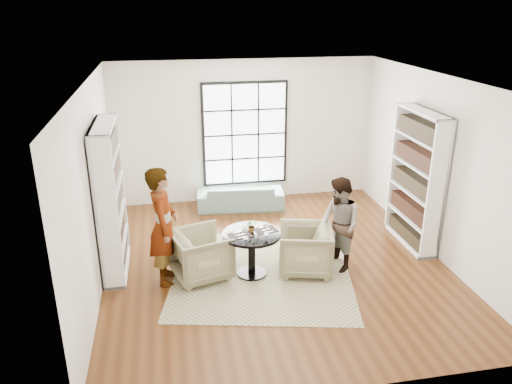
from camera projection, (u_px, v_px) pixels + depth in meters
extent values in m
plane|color=#573114|center=(275.00, 262.00, 8.33)|extent=(6.00, 6.00, 0.00)
plane|color=silver|center=(245.00, 132.00, 10.55)|extent=(5.50, 0.00, 5.50)
plane|color=silver|center=(94.00, 189.00, 7.32)|extent=(0.00, 6.00, 6.00)
plane|color=silver|center=(438.00, 168.00, 8.27)|extent=(0.00, 6.00, 6.00)
plane|color=silver|center=(342.00, 274.00, 5.04)|extent=(5.50, 0.00, 5.50)
plane|color=white|center=(278.00, 81.00, 7.26)|extent=(6.00, 6.00, 0.00)
cube|color=black|center=(245.00, 134.00, 10.54)|extent=(1.82, 0.06, 2.22)
cube|color=white|center=(245.00, 135.00, 10.51)|extent=(1.70, 0.02, 2.10)
cube|color=tan|center=(262.00, 273.00, 7.98)|extent=(3.31, 3.31, 0.01)
cylinder|color=black|center=(252.00, 273.00, 7.96)|extent=(0.47, 0.47, 0.04)
cylinder|color=black|center=(252.00, 255.00, 7.84)|extent=(0.12, 0.12, 0.65)
cylinder|color=black|center=(252.00, 234.00, 7.71)|extent=(0.91, 0.91, 0.04)
imported|color=slate|center=(240.00, 196.00, 10.45)|extent=(1.85, 0.87, 0.52)
imported|color=tan|center=(201.00, 255.00, 7.77)|extent=(1.04, 1.03, 0.77)
imported|color=#C6B18D|center=(305.00, 250.00, 7.94)|extent=(1.01, 0.99, 0.76)
imported|color=gray|center=(163.00, 226.00, 7.48)|extent=(0.49, 0.70, 1.85)
imported|color=gray|center=(339.00, 225.00, 7.90)|extent=(0.71, 0.84, 1.53)
cube|color=black|center=(240.00, 235.00, 7.63)|extent=(0.39, 0.33, 0.01)
cube|color=black|center=(266.00, 230.00, 7.80)|extent=(0.39, 0.33, 0.01)
cylinder|color=silver|center=(246.00, 239.00, 7.51)|extent=(0.08, 0.08, 0.01)
cylinder|color=silver|center=(246.00, 235.00, 7.49)|extent=(0.01, 0.01, 0.12)
sphere|color=maroon|center=(246.00, 229.00, 7.46)|extent=(0.09, 0.09, 0.09)
ellipsoid|color=white|center=(246.00, 229.00, 7.46)|extent=(0.10, 0.10, 0.11)
cylinder|color=silver|center=(266.00, 235.00, 7.64)|extent=(0.08, 0.08, 0.01)
cylinder|color=silver|center=(266.00, 231.00, 7.62)|extent=(0.01, 0.01, 0.12)
sphere|color=maroon|center=(266.00, 225.00, 7.59)|extent=(0.09, 0.09, 0.09)
ellipsoid|color=white|center=(266.00, 225.00, 7.59)|extent=(0.10, 0.10, 0.11)
imported|color=gray|center=(251.00, 226.00, 7.72)|extent=(0.21, 0.19, 0.20)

